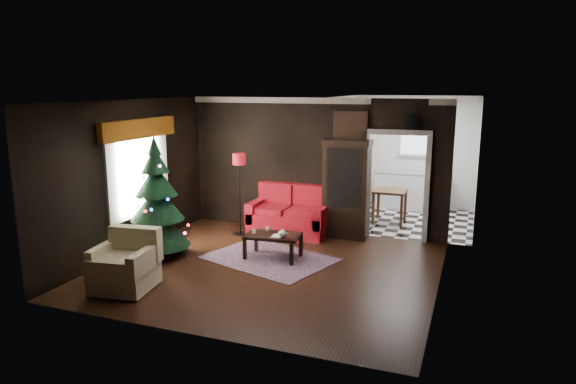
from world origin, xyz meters
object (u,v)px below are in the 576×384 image
(teapot, at_px, (282,234))
(wall_clock, at_px, (412,121))
(floor_lamp, at_px, (240,195))
(armchair, at_px, (124,260))
(coffee_table, at_px, (273,246))
(curio_cabinet, at_px, (346,191))
(loveseat, at_px, (289,211))
(christmas_tree, at_px, (157,200))
(kitchen_table, at_px, (389,206))

(teapot, relative_size, wall_clock, 0.49)
(floor_lamp, height_order, teapot, floor_lamp)
(armchair, relative_size, coffee_table, 0.92)
(floor_lamp, distance_m, armchair, 3.34)
(coffee_table, bearing_deg, curio_cabinet, 63.26)
(armchair, bearing_deg, curio_cabinet, 49.70)
(curio_cabinet, distance_m, armchair, 4.61)
(loveseat, relative_size, christmas_tree, 0.79)
(christmas_tree, relative_size, coffee_table, 2.25)
(armchair, distance_m, kitchen_table, 6.14)
(curio_cabinet, xyz_separation_m, floor_lamp, (-2.11, -0.56, -0.12))
(christmas_tree, relative_size, kitchen_table, 2.88)
(curio_cabinet, height_order, teapot, curio_cabinet)
(loveseat, xyz_separation_m, coffee_table, (0.26, -1.54, -0.27))
(floor_lamp, xyz_separation_m, wall_clock, (3.31, 0.74, 1.55))
(curio_cabinet, height_order, kitchen_table, curio_cabinet)
(coffee_table, distance_m, teapot, 0.38)
(curio_cabinet, bearing_deg, wall_clock, 8.53)
(coffee_table, relative_size, kitchen_table, 1.28)
(armchair, xyz_separation_m, kitchen_table, (3.11, 5.30, -0.09))
(floor_lamp, height_order, christmas_tree, christmas_tree)
(loveseat, relative_size, coffee_table, 1.77)
(loveseat, bearing_deg, teapot, -73.84)
(kitchen_table, bearing_deg, christmas_tree, -132.81)
(teapot, distance_m, kitchen_table, 3.57)
(christmas_tree, bearing_deg, loveseat, 51.35)
(teapot, bearing_deg, armchair, -132.17)
(coffee_table, height_order, teapot, teapot)
(floor_lamp, distance_m, teapot, 1.99)
(armchair, bearing_deg, christmas_tree, 97.32)
(christmas_tree, distance_m, coffee_table, 2.23)
(loveseat, bearing_deg, coffee_table, -80.36)
(christmas_tree, height_order, wall_clock, wall_clock)
(christmas_tree, bearing_deg, floor_lamp, 67.35)
(teapot, bearing_deg, floor_lamp, 137.52)
(christmas_tree, distance_m, kitchen_table, 5.22)
(wall_clock, relative_size, kitchen_table, 0.43)
(armchair, xyz_separation_m, wall_clock, (3.66, 4.05, 1.92))
(floor_lamp, relative_size, christmas_tree, 0.79)
(kitchen_table, bearing_deg, curio_cabinet, -114.44)
(armchair, xyz_separation_m, coffee_table, (1.58, 2.10, -0.23))
(floor_lamp, xyz_separation_m, armchair, (-0.35, -3.31, -0.37))
(floor_lamp, distance_m, kitchen_table, 3.44)
(christmas_tree, height_order, armchair, christmas_tree)
(armchair, bearing_deg, loveseat, 62.39)
(coffee_table, relative_size, wall_clock, 3.00)
(curio_cabinet, xyz_separation_m, teapot, (-0.67, -1.88, -0.43))
(loveseat, xyz_separation_m, kitchen_table, (1.80, 1.65, -0.12))
(curio_cabinet, bearing_deg, coffee_table, -116.74)
(loveseat, height_order, armchair, loveseat)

